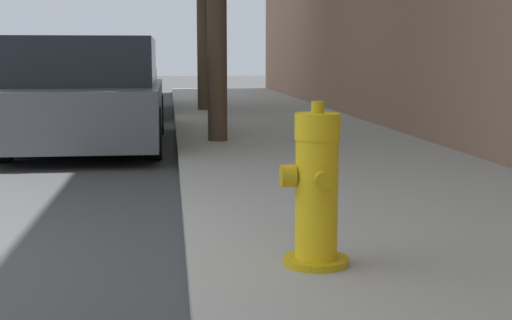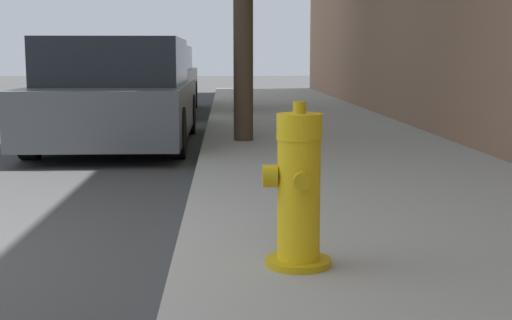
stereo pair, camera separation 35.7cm
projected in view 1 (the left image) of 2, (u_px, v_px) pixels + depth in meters
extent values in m
cube|color=#99968E|center=(466.00, 257.00, 3.97)|extent=(3.10, 40.00, 0.13)
cylinder|color=#C39C11|center=(316.00, 261.00, 3.61)|extent=(0.33, 0.33, 0.04)
cylinder|color=yellow|center=(317.00, 199.00, 3.57)|extent=(0.21, 0.21, 0.60)
cylinder|color=yellow|center=(317.00, 126.00, 3.51)|extent=(0.23, 0.23, 0.13)
cylinder|color=#C39C11|center=(318.00, 107.00, 3.50)|extent=(0.06, 0.06, 0.06)
cylinder|color=#C39C11|center=(323.00, 180.00, 3.41)|extent=(0.08, 0.06, 0.08)
cylinder|color=#C39C11|center=(311.00, 171.00, 3.68)|extent=(0.08, 0.06, 0.08)
cylinder|color=#C39C11|center=(288.00, 176.00, 3.53)|extent=(0.07, 0.11, 0.11)
cube|color=#4C5156|center=(90.00, 109.00, 9.33)|extent=(1.84, 4.31, 0.65)
cube|color=black|center=(87.00, 61.00, 9.08)|extent=(1.69, 2.37, 0.59)
cylinder|color=black|center=(43.00, 116.00, 10.58)|extent=(0.20, 0.60, 0.60)
cylinder|color=black|center=(157.00, 115.00, 10.77)|extent=(0.20, 0.60, 0.60)
cylinder|color=black|center=(1.00, 135.00, 7.95)|extent=(0.20, 0.60, 0.60)
cylinder|color=black|center=(153.00, 134.00, 8.15)|extent=(0.20, 0.60, 0.60)
cube|color=#B7B7BC|center=(115.00, 87.00, 14.72)|extent=(1.66, 4.50, 0.74)
cube|color=black|center=(113.00, 58.00, 14.45)|extent=(1.53, 2.48, 0.47)
cylinder|color=black|center=(86.00, 95.00, 16.04)|extent=(0.20, 0.62, 0.62)
cylinder|color=black|center=(153.00, 95.00, 16.21)|extent=(0.20, 0.62, 0.62)
cylinder|color=black|center=(69.00, 103.00, 13.29)|extent=(0.20, 0.62, 0.62)
cylinder|color=black|center=(150.00, 102.00, 13.47)|extent=(0.20, 0.62, 0.62)
cylinder|color=#423323|center=(217.00, 19.00, 8.72)|extent=(0.24, 0.24, 3.01)
cylinder|color=#423323|center=(205.00, 37.00, 13.97)|extent=(0.33, 0.33, 2.84)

